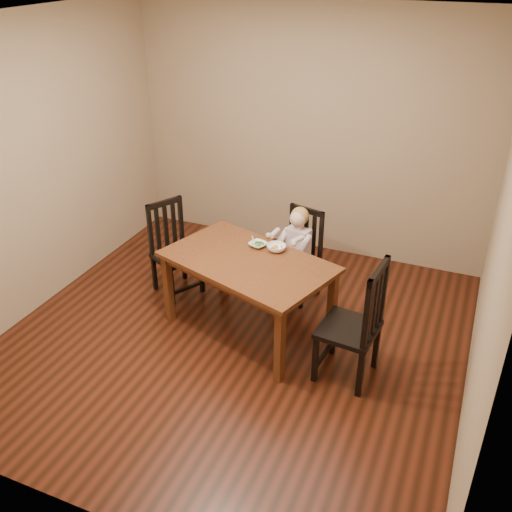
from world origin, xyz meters
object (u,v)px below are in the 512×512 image
at_px(bowl_peas, 258,245).
at_px(bowl_veg, 276,248).
at_px(chair_left, 174,250).
at_px(chair_child, 299,256).
at_px(dining_table, 248,268).
at_px(toddler, 297,245).
at_px(chair_right, 356,325).

xyz_separation_m(bowl_peas, bowl_veg, (0.18, -0.01, 0.01)).
distance_m(chair_left, bowl_peas, 1.00).
bearing_deg(bowl_veg, chair_child, 83.41).
distance_m(dining_table, bowl_veg, 0.33).
height_order(dining_table, chair_child, chair_child).
relative_size(dining_table, chair_child, 1.82).
bearing_deg(chair_left, bowl_peas, 113.54).
relative_size(toddler, bowl_peas, 3.37).
relative_size(dining_table, chair_left, 1.74).
height_order(dining_table, bowl_veg, bowl_veg).
distance_m(dining_table, chair_left, 1.04).
distance_m(chair_right, bowl_veg, 1.06).
height_order(chair_right, bowl_peas, chair_right).
bearing_deg(toddler, bowl_veg, 97.75).
bearing_deg(bowl_veg, chair_right, -31.30).
height_order(bowl_peas, bowl_veg, bowl_veg).
distance_m(toddler, bowl_veg, 0.49).
distance_m(chair_child, chair_right, 1.32).
bearing_deg(dining_table, toddler, 73.05).
relative_size(chair_child, toddler, 1.75).
relative_size(chair_right, bowl_peas, 6.93).
bearing_deg(dining_table, chair_child, 73.25).
xyz_separation_m(chair_right, bowl_peas, (-1.06, 0.54, 0.24)).
distance_m(chair_left, chair_right, 2.11).
height_order(dining_table, chair_right, chair_right).
distance_m(dining_table, chair_right, 1.10).
height_order(dining_table, toddler, toddler).
relative_size(chair_child, bowl_peas, 5.90).
distance_m(bowl_peas, bowl_veg, 0.18).
bearing_deg(bowl_peas, chair_child, 63.79).
xyz_separation_m(dining_table, chair_right, (1.05, -0.28, -0.13)).
bearing_deg(dining_table, chair_left, 160.30).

